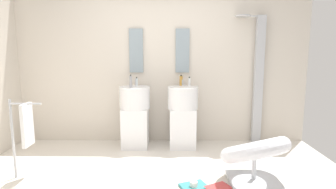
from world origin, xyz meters
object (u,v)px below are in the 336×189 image
(magazine_red, at_px, (218,188))
(soap_bottle_white, at_px, (189,82))
(pedestal_sink_left, at_px, (135,115))
(soap_bottle_clear, at_px, (137,82))
(soap_bottle_amber, at_px, (181,81))
(magazine_teal, at_px, (194,187))
(soap_bottle_grey, at_px, (131,82))
(towel_rack, at_px, (25,127))
(lounge_chair, at_px, (255,154))
(coffee_mug, at_px, (194,185))
(pedestal_sink_right, at_px, (183,115))
(magazine_charcoal, at_px, (221,189))
(shower_column, at_px, (258,77))

(magazine_red, bearing_deg, soap_bottle_white, 69.37)
(pedestal_sink_left, height_order, magazine_red, pedestal_sink_left)
(pedestal_sink_left, bearing_deg, soap_bottle_clear, 83.53)
(soap_bottle_amber, height_order, soap_bottle_white, soap_bottle_amber)
(magazine_red, relative_size, soap_bottle_clear, 1.91)
(soap_bottle_white, bearing_deg, magazine_red, -81.50)
(soap_bottle_white, bearing_deg, magazine_teal, -91.38)
(soap_bottle_grey, bearing_deg, towel_rack, -138.30)
(magazine_red, distance_m, soap_bottle_grey, 1.97)
(soap_bottle_clear, bearing_deg, soap_bottle_white, -3.46)
(magazine_red, xyz_separation_m, soap_bottle_amber, (-0.35, 1.56, 1.01))
(lounge_chair, relative_size, towel_rack, 1.12)
(lounge_chair, bearing_deg, pedestal_sink_left, 140.16)
(pedestal_sink_left, xyz_separation_m, magazine_red, (1.07, -1.41, -0.49))
(magazine_teal, height_order, soap_bottle_amber, soap_bottle_amber)
(coffee_mug, bearing_deg, lounge_chair, 11.85)
(towel_rack, relative_size, coffee_mug, 11.29)
(pedestal_sink_right, relative_size, soap_bottle_white, 7.20)
(coffee_mug, bearing_deg, pedestal_sink_right, 92.64)
(towel_rack, distance_m, magazine_charcoal, 2.33)
(lounge_chair, bearing_deg, soap_bottle_clear, 136.81)
(pedestal_sink_left, relative_size, coffee_mug, 12.52)
(pedestal_sink_right, distance_m, soap_bottle_white, 0.52)
(magazine_teal, bearing_deg, soap_bottle_grey, 101.43)
(soap_bottle_clear, bearing_deg, pedestal_sink_right, -11.00)
(pedestal_sink_right, height_order, soap_bottle_clear, soap_bottle_clear)
(magazine_charcoal, relative_size, magazine_teal, 0.72)
(soap_bottle_clear, bearing_deg, towel_rack, -132.21)
(shower_column, distance_m, soap_bottle_clear, 1.94)
(towel_rack, height_order, coffee_mug, towel_rack)
(lounge_chair, height_order, soap_bottle_grey, soap_bottle_grey)
(towel_rack, distance_m, soap_bottle_grey, 1.53)
(soap_bottle_white, bearing_deg, soap_bottle_amber, 154.40)
(coffee_mug, bearing_deg, magazine_charcoal, -4.13)
(magazine_teal, bearing_deg, soap_bottle_white, 65.32)
(soap_bottle_grey, bearing_deg, pedestal_sink_right, 10.76)
(pedestal_sink_left, height_order, soap_bottle_amber, soap_bottle_amber)
(pedestal_sink_left, height_order, towel_rack, pedestal_sink_left)
(pedestal_sink_left, distance_m, towel_rack, 1.60)
(coffee_mug, bearing_deg, pedestal_sink_left, 120.08)
(pedestal_sink_right, distance_m, soap_bottle_amber, 0.54)
(towel_rack, bearing_deg, soap_bottle_amber, 34.56)
(soap_bottle_amber, bearing_deg, pedestal_sink_left, -168.13)
(towel_rack, xyz_separation_m, soap_bottle_grey, (1.10, 0.98, 0.42))
(magazine_teal, xyz_separation_m, soap_bottle_amber, (-0.09, 1.52, 1.01))
(pedestal_sink_left, xyz_separation_m, coffee_mug, (0.81, -1.40, -0.46))
(pedestal_sink_right, bearing_deg, soap_bottle_grey, -169.24)
(pedestal_sink_left, relative_size, shower_column, 0.51)
(magazine_red, bearing_deg, magazine_charcoal, -40.63)
(magazine_teal, distance_m, soap_bottle_white, 1.77)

